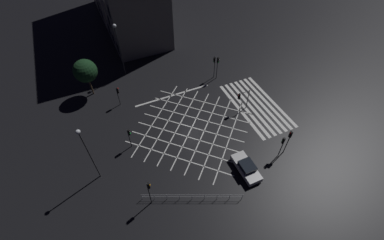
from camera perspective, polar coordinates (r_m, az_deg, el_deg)
ground_plane at (r=35.49m, az=0.00°, el=-1.62°), size 200.00×200.00×0.00m
road_markings at (r=37.73m, az=8.06°, el=1.60°), size 18.14×22.58×0.01m
traffic_light_median_north at (r=32.56m, az=-13.78°, el=-3.16°), size 0.36×0.39×3.27m
traffic_light_median_south at (r=36.81m, az=11.18°, el=5.04°), size 0.36×1.89×3.42m
traffic_light_nw_cross at (r=27.19m, az=-9.52°, el=-14.91°), size 0.36×0.39×4.23m
traffic_light_se_cross at (r=41.98m, az=4.97°, el=12.51°), size 0.36×0.39×3.99m
traffic_light_sw_cross at (r=32.65m, az=20.75°, el=-3.76°), size 0.36×0.39×4.10m
traffic_light_se_main at (r=41.75m, az=5.73°, el=12.36°), size 0.39×0.36×4.10m
traffic_light_sw_main at (r=32.46m, az=19.46°, el=-4.90°), size 0.39×0.36×3.47m
traffic_light_ne_cross at (r=38.59m, az=-16.13°, el=5.86°), size 0.36×0.39×3.21m
street_lamp_east at (r=28.50m, az=-22.45°, el=-5.74°), size 0.46×0.46×8.38m
street_lamp_west at (r=42.18m, az=-16.20°, el=16.80°), size 0.55×0.55×8.93m
street_tree_near at (r=40.71m, az=-22.63°, el=10.01°), size 3.40×3.40×6.03m
waiting_car at (r=31.54m, az=11.97°, el=-10.29°), size 4.36×1.81×1.39m
pedestrian_railing at (r=29.10m, az=-0.00°, el=-16.60°), size 4.58×10.04×1.05m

